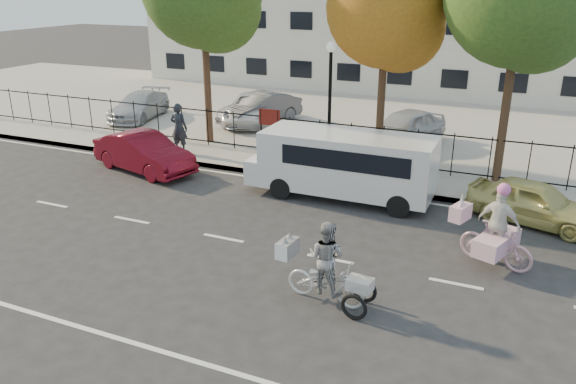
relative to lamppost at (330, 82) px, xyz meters
The scene contains 20 objects.
ground 7.50m from the lamppost, 94.21° to the right, with size 120.00×120.00×0.00m, color #333334.
road_markings 7.49m from the lamppost, 94.21° to the right, with size 60.00×9.52×0.01m, color silver, non-canonical shape.
curb 3.54m from the lamppost, 105.95° to the right, with size 60.00×0.10×0.15m, color #A8A399.
sidewalk 3.16m from the lamppost, 125.54° to the right, with size 60.00×2.20×0.15m, color #A8A399.
parking_lot 8.76m from the lamppost, 93.49° to the left, with size 60.00×15.60×0.15m, color #A8A399.
iron_fence 2.30m from the lamppost, 141.34° to the left, with size 58.00×0.06×1.50m, color black, non-canonical shape.
building 18.21m from the lamppost, 91.57° to the left, with size 34.00×10.00×6.00m, color silver.
lamppost is the anchor object (origin of this frame).
street_sign 2.90m from the lamppost, behind, with size 0.85×0.06×1.80m.
zebra_trike 9.47m from the lamppost, 70.61° to the right, with size 2.15×0.89×1.84m.
unicorn_bike 8.58m from the lamppost, 41.76° to the right, with size 2.11×1.53×2.08m.
white_van 3.61m from the lamppost, 61.37° to the right, with size 5.76×1.97×2.05m.
red_sedan 7.03m from the lamppost, 152.95° to the right, with size 1.45×4.15×1.37m, color maroon.
gold_sedan 7.78m from the lamppost, 19.31° to the right, with size 1.45×3.61×1.23m, color #C5BE6B.
pedestrian 6.16m from the lamppost, behind, with size 0.70×0.46×1.92m, color black.
lot_car_a 11.49m from the lamppost, 163.68° to the left, with size 1.71×4.21×1.22m, color #B9BBC1.
lot_car_b 7.46m from the lamppost, 139.66° to the left, with size 2.21×4.79×1.33m, color white.
lot_car_c 7.15m from the lamppost, 137.59° to the left, with size 1.47×4.22×1.39m, color #505158.
lot_car_d 4.55m from the lamppost, 59.88° to the left, with size 1.71×4.26×1.45m, color #B5B8BD.
tree_mid 3.12m from the lamppost, 41.93° to the left, with size 4.16×4.16×7.63m.
Camera 1 is at (6.96, -11.67, 6.40)m, focal length 35.00 mm.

